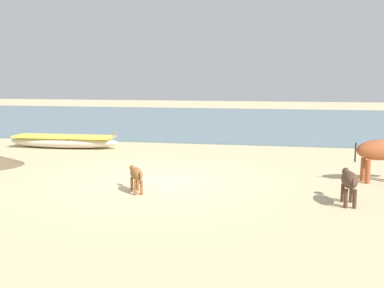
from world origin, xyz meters
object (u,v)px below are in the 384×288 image
calf_near_brown (136,174)px  calf_far_dark (349,181)px  cow_second_adult_rust (382,152)px  fishing_boat_2 (64,141)px

calf_near_brown → calf_far_dark: calf_far_dark is taller
calf_near_brown → cow_second_adult_rust: size_ratio=0.51×
calf_far_dark → calf_near_brown: bearing=89.1°
fishing_boat_2 → cow_second_adult_rust: 11.15m
fishing_boat_2 → calf_far_dark: calf_far_dark is taller
cow_second_adult_rust → calf_near_brown: bearing=-175.0°
fishing_boat_2 → calf_far_dark: size_ratio=3.95×
calf_near_brown → cow_second_adult_rust: cow_second_adult_rust is taller
fishing_boat_2 → cow_second_adult_rust: (10.55, -3.58, 0.53)m
calf_near_brown → calf_far_dark: bearing=-121.8°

